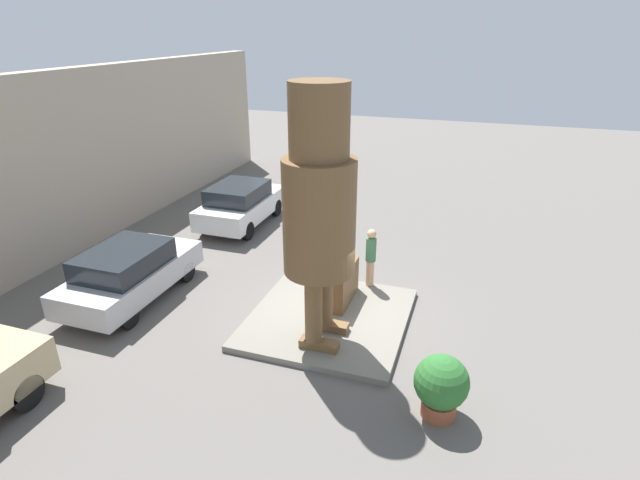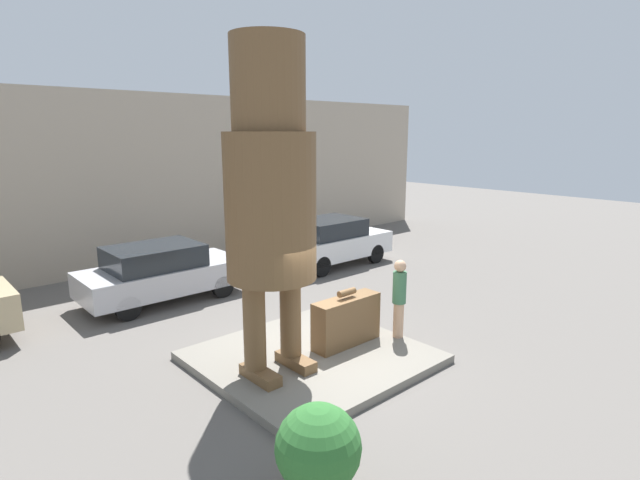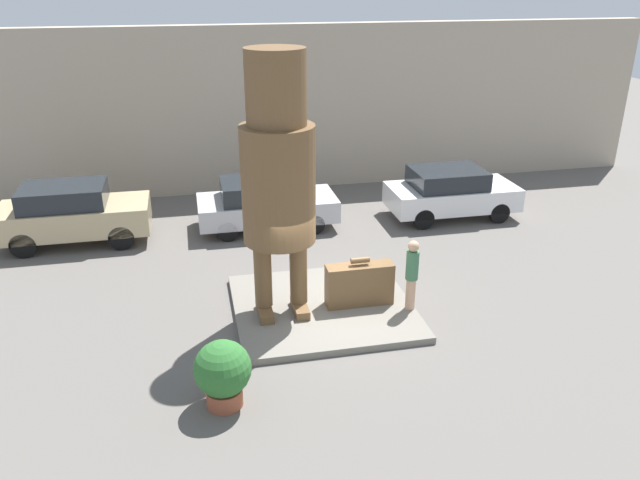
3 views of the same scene
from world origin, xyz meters
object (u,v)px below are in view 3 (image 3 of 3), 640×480
(giant_suitcase, at_px, (359,284))
(parked_car_tan, at_px, (72,213))
(planter_pot, at_px, (223,372))
(parked_car_white, at_px, (451,192))
(parked_car_silver, at_px, (265,203))
(tourist, at_px, (412,272))
(statue_figure, at_px, (278,168))

(giant_suitcase, height_order, parked_car_tan, parked_car_tan)
(giant_suitcase, bearing_deg, parked_car_tan, 141.65)
(giant_suitcase, xyz_separation_m, planter_pot, (-3.29, -2.84, 0.05))
(parked_car_white, relative_size, planter_pot, 3.11)
(parked_car_silver, bearing_deg, parked_car_tan, -179.98)
(parked_car_silver, distance_m, planter_pot, 8.54)
(giant_suitcase, relative_size, parked_car_white, 0.38)
(parked_car_tan, height_order, parked_car_white, parked_car_tan)
(giant_suitcase, distance_m, parked_car_white, 6.80)
(tourist, relative_size, parked_car_silver, 0.40)
(parked_car_silver, bearing_deg, planter_pot, -102.57)
(tourist, distance_m, parked_car_tan, 9.98)
(tourist, height_order, parked_car_tan, tourist)
(giant_suitcase, bearing_deg, statue_figure, 178.66)
(statue_figure, bearing_deg, parked_car_tan, 133.36)
(planter_pot, bearing_deg, tourist, 28.59)
(giant_suitcase, height_order, tourist, tourist)
(tourist, bearing_deg, parked_car_silver, 112.68)
(parked_car_tan, xyz_separation_m, parked_car_silver, (5.51, 0.00, -0.12))
(parked_car_white, bearing_deg, tourist, -120.64)
(parked_car_silver, height_order, parked_car_white, parked_car_white)
(tourist, distance_m, parked_car_silver, 6.47)
(parked_car_silver, bearing_deg, statue_figure, -93.83)
(giant_suitcase, xyz_separation_m, tourist, (1.06, -0.47, 0.42))
(parked_car_white, bearing_deg, parked_car_silver, 176.85)
(statue_figure, bearing_deg, parked_car_silver, 86.17)
(statue_figure, distance_m, parked_car_silver, 6.10)
(statue_figure, distance_m, parked_car_tan, 7.93)
(tourist, relative_size, parked_car_tan, 0.40)
(parked_car_tan, height_order, planter_pot, parked_car_tan)
(tourist, bearing_deg, planter_pot, -151.41)
(statue_figure, distance_m, planter_pot, 4.29)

